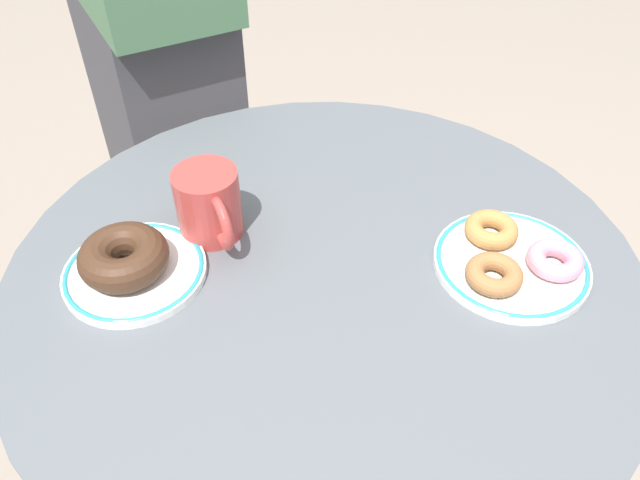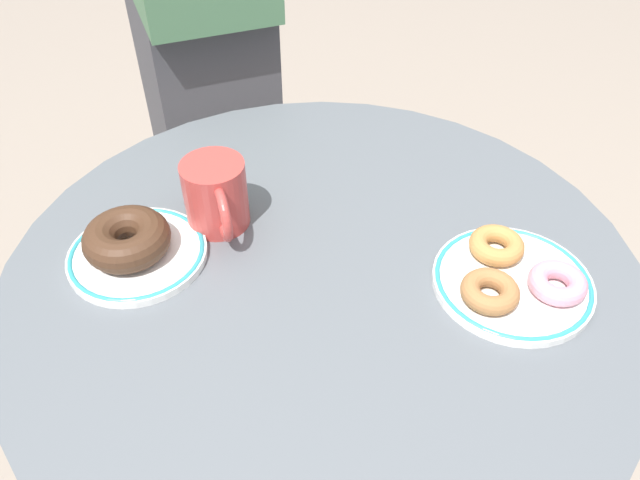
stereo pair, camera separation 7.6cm
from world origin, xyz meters
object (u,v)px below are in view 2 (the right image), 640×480
(donut_chocolate, at_px, (127,239))
(donut_pink_frosted, at_px, (557,281))
(plate_right, at_px, (512,282))
(donut_cinnamon, at_px, (490,291))
(coffee_mug, at_px, (216,196))
(cafe_table, at_px, (322,377))
(person_figure, at_px, (192,0))
(donut_old_fashioned, at_px, (497,245))
(plate_left, at_px, (138,254))

(donut_chocolate, relative_size, donut_pink_frosted, 1.59)
(plate_right, height_order, donut_chocolate, donut_chocolate)
(donut_chocolate, xyz_separation_m, donut_cinnamon, (0.43, 0.01, -0.01))
(donut_cinnamon, bearing_deg, donut_chocolate, -179.07)
(coffee_mug, bearing_deg, cafe_table, -18.21)
(coffee_mug, bearing_deg, plate_right, -6.10)
(cafe_table, distance_m, person_figure, 0.75)
(donut_cinnamon, relative_size, coffee_mug, 0.58)
(donut_cinnamon, bearing_deg, coffee_mug, 167.44)
(cafe_table, height_order, plate_right, plate_right)
(cafe_table, height_order, donut_old_fashioned, donut_old_fashioned)
(donut_cinnamon, bearing_deg, person_figure, 133.10)
(plate_left, distance_m, donut_cinnamon, 0.42)
(plate_left, height_order, donut_old_fashioned, donut_old_fashioned)
(cafe_table, xyz_separation_m, donut_pink_frosted, (0.27, 0.00, 0.26))
(cafe_table, distance_m, donut_pink_frosted, 0.38)
(cafe_table, bearing_deg, donut_pink_frosted, 0.74)
(donut_chocolate, distance_m, donut_pink_frosted, 0.51)
(cafe_table, height_order, coffee_mug, coffee_mug)
(plate_right, distance_m, coffee_mug, 0.38)
(person_figure, bearing_deg, cafe_table, -57.49)
(plate_right, xyz_separation_m, donut_old_fashioned, (-0.02, 0.04, 0.02))
(plate_right, bearing_deg, donut_old_fashioned, 116.48)
(cafe_table, bearing_deg, person_figure, 122.51)
(plate_left, relative_size, donut_chocolate, 1.61)
(plate_left, height_order, donut_cinnamon, donut_cinnamon)
(plate_left, distance_m, donut_chocolate, 0.03)
(plate_left, height_order, donut_pink_frosted, donut_pink_frosted)
(donut_old_fashioned, relative_size, coffee_mug, 0.58)
(coffee_mug, height_order, person_figure, person_figure)
(cafe_table, relative_size, donut_cinnamon, 11.72)
(plate_left, bearing_deg, plate_right, 5.26)
(plate_left, bearing_deg, person_figure, 102.85)
(plate_right, relative_size, donut_old_fashioned, 2.82)
(donut_chocolate, xyz_separation_m, person_figure, (-0.13, 0.61, 0.04))
(person_figure, bearing_deg, donut_chocolate, -77.86)
(plate_right, height_order, donut_cinnamon, donut_cinnamon)
(plate_right, distance_m, donut_chocolate, 0.46)
(cafe_table, xyz_separation_m, coffee_mug, (-0.15, 0.05, 0.28))
(person_figure, bearing_deg, plate_left, -77.15)
(donut_chocolate, bearing_deg, plate_right, 5.44)
(donut_pink_frosted, relative_size, donut_cinnamon, 1.00)
(cafe_table, xyz_separation_m, donut_old_fashioned, (0.21, 0.05, 0.26))
(coffee_mug, relative_size, person_figure, 0.07)
(donut_cinnamon, relative_size, person_figure, 0.04)
(donut_old_fashioned, bearing_deg, coffee_mug, -179.66)
(donut_chocolate, distance_m, coffee_mug, 0.12)
(donut_chocolate, height_order, donut_old_fashioned, donut_chocolate)
(plate_left, height_order, plate_right, same)
(cafe_table, bearing_deg, coffee_mug, 161.79)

